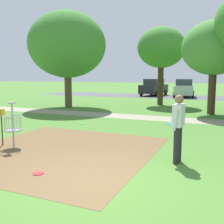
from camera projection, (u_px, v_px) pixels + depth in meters
ground_plane at (95, 182)px, 5.46m from camera, size 160.00×160.00×0.00m
dirt_tee_pad at (60, 150)px, 7.80m from camera, size 5.29×5.49×0.01m
disc_golf_basket at (11, 123)px, 8.03m from camera, size 0.98×0.58×1.39m
player_foreground_watching at (178, 125)px, 6.56m from camera, size 0.42×0.48×1.71m
frisbee_mid_grass at (82, 124)px, 12.03m from camera, size 0.22×0.22×0.02m
frisbee_far_left at (38, 173)px, 5.92m from camera, size 0.25×0.25×0.02m
tree_near_right at (67, 45)px, 17.95m from camera, size 5.21×5.21×6.46m
tree_mid_left at (214, 48)px, 14.69m from camera, size 3.53×3.53×5.20m
tree_mid_center at (161, 48)px, 19.55m from camera, size 3.51×3.51×5.73m
parking_lot_strip at (201, 97)px, 26.83m from camera, size 36.00×6.00×0.01m
parked_car_leftmost at (154, 87)px, 29.41m from camera, size 2.41×4.41×1.84m
parked_car_center_left at (184, 88)px, 27.33m from camera, size 2.32×4.37×1.84m
gravel_path at (174, 119)px, 13.33m from camera, size 40.00×1.63×0.00m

